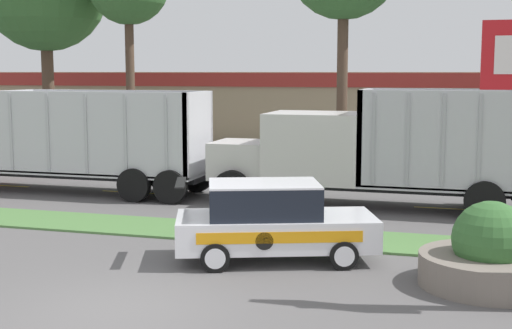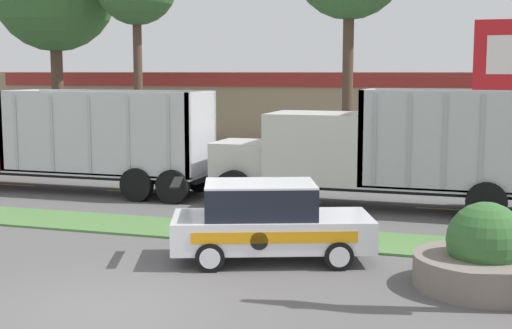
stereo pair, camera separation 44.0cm
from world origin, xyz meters
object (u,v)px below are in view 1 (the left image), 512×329
dump_truck_lead (368,155)px  dump_truck_trail (4,142)px  stone_planter (490,257)px  rally_car (272,221)px

dump_truck_lead → dump_truck_trail: size_ratio=0.91×
dump_truck_lead → dump_truck_trail: bearing=-179.6°
dump_truck_lead → stone_planter: bearing=-66.0°
dump_truck_trail → rally_car: size_ratio=2.70×
rally_car → stone_planter: rally_car is taller
dump_truck_trail → rally_car: bearing=-30.1°
dump_truck_lead → stone_planter: (3.40, -7.64, -1.04)m
dump_truck_lead → dump_truck_trail: dump_truck_lead is taller
rally_car → stone_planter: 4.68m
dump_truck_lead → rally_car: size_ratio=2.45×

